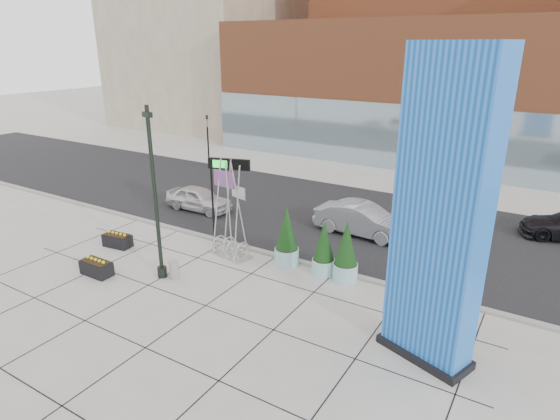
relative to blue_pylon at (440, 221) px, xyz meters
The scene contains 18 objects.
ground 9.85m from the blue_pylon, behind, with size 160.00×160.00×0.00m, color #9E9991.
street_asphalt 13.82m from the blue_pylon, 132.09° to the left, with size 80.00×12.00×0.02m, color black.
curb_edge 10.49m from the blue_pylon, 157.12° to the left, with size 80.00×0.30×0.12m, color gray.
tower_podium 27.82m from the blue_pylon, 106.20° to the left, with size 34.00×10.00×11.00m, color #A55530.
tower_glass_front 23.31m from the blue_pylon, 109.51° to the left, with size 34.00×0.60×5.00m, color #8CA5B2.
blue_pylon is the anchor object (origin of this frame).
lamp_post 10.93m from the blue_pylon, behind, with size 0.48×0.39×7.10m.
public_art_sculpture 10.48m from the blue_pylon, 164.29° to the left, with size 2.13×1.32×4.52m.
concrete_bollard 11.06m from the blue_pylon, behind, with size 0.40×0.40×0.77m, color gray.
overhead_street_sign 11.06m from the blue_pylon, 161.54° to the left, with size 1.98×0.74×4.27m.
round_planter_east 6.24m from the blue_pylon, 141.60° to the left, with size 1.04×1.04×2.59m.
round_planter_mid 6.98m from the blue_pylon, 147.43° to the left, with size 0.97×0.97×2.42m.
round_planter_west 8.35m from the blue_pylon, 154.66° to the left, with size 1.07×1.07×2.69m.
box_planter_north 15.46m from the blue_pylon, behind, with size 1.42×0.83×0.75m.
box_planter_south 14.04m from the blue_pylon, behind, with size 1.39×0.70×0.76m.
car_white_west 16.84m from the blue_pylon, 155.72° to the left, with size 1.63×4.06×1.38m, color silver.
car_silver_mid 10.49m from the blue_pylon, 123.40° to the left, with size 1.70×4.88×1.61m, color #97999E.
traffic_signal 25.53m from the blue_pylon, 144.70° to the left, with size 0.15×0.18×4.10m.
Camera 1 is at (11.30, -12.55, 9.27)m, focal length 30.00 mm.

